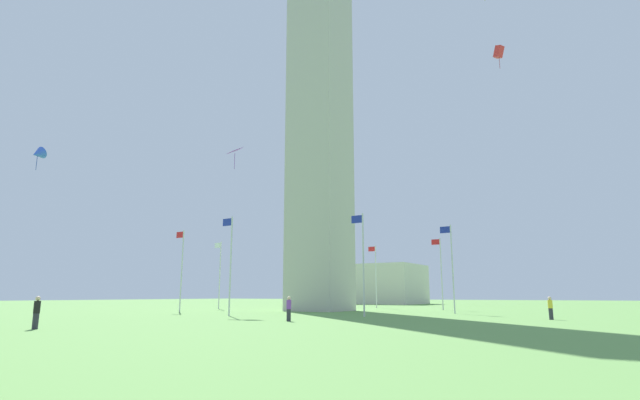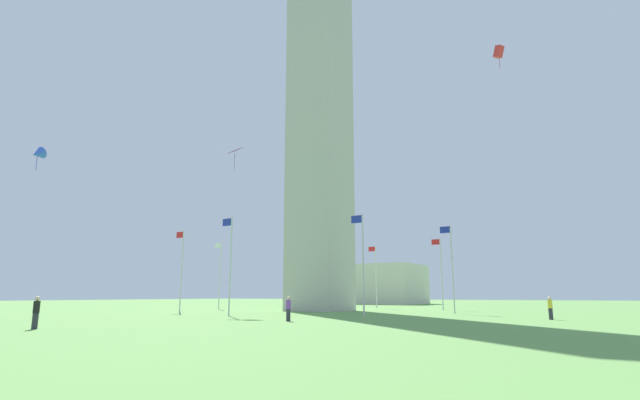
{
  "view_description": "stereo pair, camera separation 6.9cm",
  "coord_description": "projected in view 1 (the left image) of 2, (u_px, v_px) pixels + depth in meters",
  "views": [
    {
      "loc": [
        -28.16,
        46.72,
        1.74
      ],
      "look_at": [
        0.0,
        0.0,
        12.39
      ],
      "focal_mm": 27.31,
      "sensor_mm": 36.0,
      "label": 1
    },
    {
      "loc": [
        -28.21,
        46.68,
        1.74
      ],
      "look_at": [
        0.0,
        0.0,
        12.39
      ],
      "focal_mm": 27.31,
      "sensor_mm": 36.0,
      "label": 2
    }
  ],
  "objects": [
    {
      "name": "flagpole_s",
      "position": [
        452.0,
        264.0,
        46.6
      ],
      "size": [
        1.12,
        0.14,
        8.44
      ],
      "color": "silver",
      "rests_on": "ground"
    },
    {
      "name": "flagpole_n",
      "position": [
        220.0,
        272.0,
        61.63
      ],
      "size": [
        1.12,
        0.14,
        8.44
      ],
      "color": "silver",
      "rests_on": "ground"
    },
    {
      "name": "kite_purple_diamond",
      "position": [
        235.0,
        151.0,
        50.75
      ],
      "size": [
        1.81,
        1.73,
        2.34
      ],
      "color": "purple"
    },
    {
      "name": "person_purple_shirt",
      "position": [
        289.0,
        309.0,
        32.66
      ],
      "size": [
        0.32,
        0.32,
        1.64
      ],
      "rotation": [
        0.0,
        0.0,
        -1.41
      ],
      "color": "#2D2D38",
      "rests_on": "ground"
    },
    {
      "name": "flagpole_nw",
      "position": [
        294.0,
        274.0,
        68.24
      ],
      "size": [
        1.12,
        0.14,
        8.44
      ],
      "color": "silver",
      "rests_on": "ground"
    },
    {
      "name": "kite_blue_delta",
      "position": [
        38.0,
        154.0,
        38.75
      ],
      "size": [
        1.16,
        1.36,
        1.96
      ],
      "color": "blue"
    },
    {
      "name": "flagpole_ne",
      "position": [
        181.0,
        267.0,
        50.61
      ],
      "size": [
        1.12,
        0.14,
        8.44
      ],
      "color": "silver",
      "rests_on": "ground"
    },
    {
      "name": "flagpole_sw",
      "position": [
        441.0,
        270.0,
        57.62
      ],
      "size": [
        1.12,
        0.14,
        8.44
      ],
      "color": "silver",
      "rests_on": "ground"
    },
    {
      "name": "ground_plane",
      "position": [
        320.0,
        311.0,
        53.2
      ],
      "size": [
        260.0,
        260.0,
        0.0
      ],
      "primitive_type": "plane",
      "color": "#609347"
    },
    {
      "name": "flagpole_w",
      "position": [
        375.0,
        273.0,
        66.58
      ],
      "size": [
        1.12,
        0.14,
        8.44
      ],
      "color": "silver",
      "rests_on": "ground"
    },
    {
      "name": "flagpole_e",
      "position": [
        230.0,
        261.0,
        41.65
      ],
      "size": [
        1.12,
        0.14,
        8.44
      ],
      "color": "silver",
      "rests_on": "ground"
    },
    {
      "name": "kite_red_box",
      "position": [
        499.0,
        52.0,
        48.89
      ],
      "size": [
        1.18,
        1.02,
        2.47
      ],
      "color": "red"
    },
    {
      "name": "obelisk_monument",
      "position": [
        320.0,
        83.0,
        58.31
      ],
      "size": [
        5.87,
        5.87,
        53.36
      ],
      "color": "#B7B2A8",
      "rests_on": "ground"
    },
    {
      "name": "flagpole_se",
      "position": [
        363.0,
        259.0,
        39.99
      ],
      "size": [
        1.12,
        0.14,
        8.44
      ],
      "color": "silver",
      "rests_on": "ground"
    },
    {
      "name": "distant_building",
      "position": [
        361.0,
        285.0,
        97.64
      ],
      "size": [
        23.72,
        13.31,
        7.5
      ],
      "color": "beige",
      "rests_on": "ground"
    },
    {
      "name": "person_black_shirt",
      "position": [
        36.0,
        313.0,
        25.16
      ],
      "size": [
        0.32,
        0.32,
        1.68
      ],
      "rotation": [
        0.0,
        0.0,
        -1.15
      ],
      "color": "#2D2D38",
      "rests_on": "ground"
    },
    {
      "name": "person_yellow_shirt",
      "position": [
        550.0,
        308.0,
        34.75
      ],
      "size": [
        0.32,
        0.32,
        1.62
      ],
      "rotation": [
        0.0,
        0.0,
        -0.89
      ],
      "color": "#2D2D38",
      "rests_on": "ground"
    }
  ]
}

